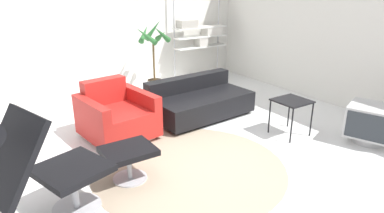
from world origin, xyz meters
TOP-DOWN VIEW (x-y plane):
  - ground_plane at (0.00, 0.00)m, footprint 12.00×12.00m
  - wall_back at (-0.00, 3.27)m, footprint 12.00×0.09m
  - wall_right at (3.12, 0.00)m, footprint 0.06×12.00m
  - round_rug at (-0.11, -0.08)m, footprint 2.16×2.16m
  - lounge_chair at (-1.71, -0.22)m, footprint 1.15×0.83m
  - ottoman at (-0.76, 0.07)m, footprint 0.52×0.44m
  - armchair_red at (-0.46, 1.14)m, footprint 0.94×0.96m
  - couch_low at (0.89, 1.18)m, footprint 1.57×0.93m
  - side_table at (1.52, -0.07)m, footprint 0.43×0.43m
  - crt_television at (2.19, -0.81)m, footprint 0.68×0.70m
  - potted_plant at (0.89, 2.64)m, footprint 0.63×0.61m
  - shelf_unit at (2.17, 2.99)m, footprint 1.18×0.28m

SIDE VIEW (x-z plane):
  - ground_plane at x=0.00m, z-range 0.00..0.00m
  - round_rug at x=-0.11m, z-range 0.00..0.01m
  - couch_low at x=0.89m, z-range -0.07..0.52m
  - crt_television at x=2.19m, z-range 0.02..0.52m
  - ottoman at x=-0.76m, z-range 0.10..0.46m
  - armchair_red at x=-0.46m, z-range -0.09..0.65m
  - side_table at x=1.52m, z-range 0.19..0.68m
  - potted_plant at x=0.89m, z-range -0.07..1.27m
  - lounge_chair at x=-1.71m, z-range 0.11..1.24m
  - shelf_unit at x=2.17m, z-range 0.01..1.93m
  - wall_right at x=3.12m, z-range 0.00..2.80m
  - wall_back at x=0.00m, z-range 0.00..2.80m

